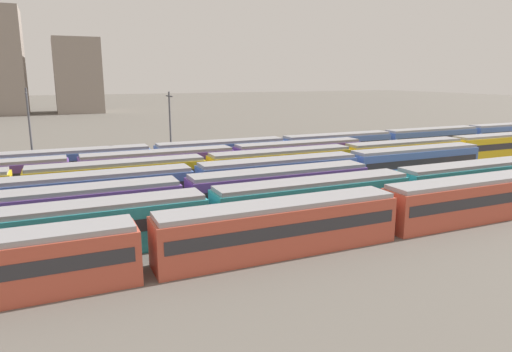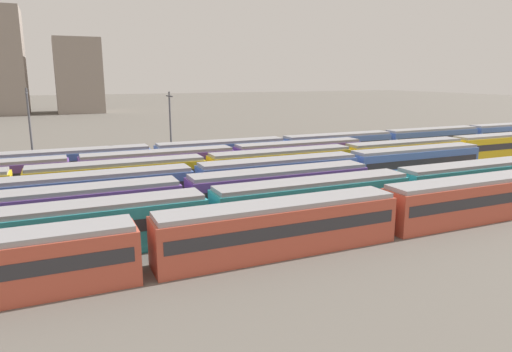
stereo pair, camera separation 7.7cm
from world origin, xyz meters
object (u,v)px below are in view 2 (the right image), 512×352
(train_track_2, at_px, (67,211))
(catenary_pole_3, at_px, (170,126))
(train_track_6, at_px, (283,149))
(catenary_pole_1, at_px, (30,129))
(train_track_1, at_px, (208,213))
(train_track_4, at_px, (281,165))
(train_track_3, at_px, (195,183))
(train_track_0, at_px, (387,211))
(train_track_5, at_px, (74,172))

(train_track_2, height_order, catenary_pole_3, catenary_pole_3)
(train_track_6, xyz_separation_m, catenary_pole_1, (-32.91, 3.06, 4.15))
(train_track_1, height_order, train_track_4, same)
(train_track_3, bearing_deg, train_track_1, -100.54)
(train_track_6, bearing_deg, train_track_3, -138.89)
(train_track_0, height_order, train_track_1, same)
(train_track_5, distance_m, catenary_pole_1, 10.20)
(train_track_6, bearing_deg, train_track_0, -102.25)
(train_track_0, relative_size, catenary_pole_3, 10.89)
(train_track_0, xyz_separation_m, train_track_3, (-11.10, 15.60, 0.00))
(train_track_3, height_order, catenary_pole_1, catenary_pole_1)
(train_track_3, bearing_deg, catenary_pole_1, 128.86)
(train_track_3, xyz_separation_m, catenary_pole_3, (2.10, 18.39, 3.81))
(train_track_5, xyz_separation_m, train_track_6, (28.61, 5.20, 0.00))
(train_track_1, height_order, catenary_pole_3, catenary_pole_3)
(train_track_6, bearing_deg, catenary_pole_1, 174.69)
(train_track_0, distance_m, train_track_5, 33.95)
(train_track_0, distance_m, catenary_pole_1, 43.29)
(catenary_pole_1, relative_size, catenary_pole_3, 1.06)
(train_track_1, distance_m, train_track_3, 10.58)
(catenary_pole_1, bearing_deg, train_track_5, -62.45)
(train_track_0, height_order, train_track_3, same)
(train_track_2, bearing_deg, train_track_6, 34.88)
(catenary_pole_1, bearing_deg, train_track_1, -65.73)
(train_track_2, distance_m, train_track_5, 15.65)
(train_track_0, xyz_separation_m, train_track_5, (-21.83, 26.00, 0.00))
(train_track_5, distance_m, catenary_pole_3, 15.58)
(train_track_4, xyz_separation_m, train_track_5, (-23.04, 5.20, 0.00))
(train_track_5, bearing_deg, train_track_4, -12.72)
(train_track_0, xyz_separation_m, train_track_1, (-13.04, 5.20, 0.00))
(train_track_1, height_order, train_track_2, same)
(catenary_pole_1, bearing_deg, train_track_2, -82.66)
(train_track_2, distance_m, train_track_6, 36.37)
(train_track_0, height_order, train_track_6, same)
(train_track_1, distance_m, catenary_pole_1, 32.14)
(train_track_5, height_order, catenary_pole_3, catenary_pole_3)
(train_track_0, xyz_separation_m, catenary_pole_3, (-9.01, 33.99, 3.81))
(train_track_4, bearing_deg, train_track_2, -156.81)
(train_track_1, bearing_deg, train_track_5, 112.92)
(train_track_4, distance_m, train_track_6, 11.79)
(train_track_6, bearing_deg, train_track_1, -127.31)
(train_track_0, distance_m, train_track_1, 14.04)
(train_track_0, bearing_deg, catenary_pole_3, 104.84)
(train_track_2, xyz_separation_m, catenary_pole_3, (14.06, 23.59, 3.81))
(train_track_2, bearing_deg, train_track_3, 23.49)
(train_track_2, xyz_separation_m, train_track_6, (29.84, 20.80, 0.00))
(train_track_1, relative_size, catenary_pole_1, 6.80)
(train_track_3, xyz_separation_m, train_track_4, (12.31, 5.20, 0.00))
(train_track_2, xyz_separation_m, train_track_5, (1.23, 15.60, 0.00))
(train_track_4, bearing_deg, catenary_pole_3, 127.76)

